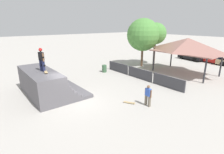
{
  "coord_description": "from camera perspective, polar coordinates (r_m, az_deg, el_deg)",
  "views": [
    {
      "loc": [
        11.0,
        -4.96,
        5.45
      ],
      "look_at": [
        -0.17,
        3.82,
        1.11
      ],
      "focal_mm": 28.0,
      "sensor_mm": 36.0,
      "label": 1
    }
  ],
  "objects": [
    {
      "name": "ground_plane",
      "position": [
        13.24,
        -12.75,
        -7.78
      ],
      "size": [
        160.0,
        160.0,
        0.0
      ],
      "primitive_type": "plane",
      "color": "#ADA8A0"
    },
    {
      "name": "quarter_pipe_ramp",
      "position": [
        14.85,
        -20.85,
        -2.09
      ],
      "size": [
        5.75,
        3.99,
        2.03
      ],
      "color": "#565459",
      "rests_on": "ground"
    },
    {
      "name": "skater_on_deck",
      "position": [
        13.96,
        -22.07,
        5.75
      ],
      "size": [
        0.76,
        0.31,
        1.75
      ],
      "rotation": [
        0.0,
        0.0,
        0.19
      ],
      "color": "#1E2347",
      "rests_on": "quarter_pipe_ramp"
    },
    {
      "name": "skateboard_on_deck",
      "position": [
        13.6,
        -20.78,
        1.51
      ],
      "size": [
        0.8,
        0.35,
        0.09
      ],
      "rotation": [
        0.0,
        0.0,
        -0.21
      ],
      "color": "silver",
      "rests_on": "quarter_pipe_ramp"
    },
    {
      "name": "bystander_walking",
      "position": [
        12.2,
        11.7,
        -5.62
      ],
      "size": [
        0.61,
        0.23,
        1.51
      ],
      "rotation": [
        0.0,
        0.0,
        3.08
      ],
      "color": "#6B6051",
      "rests_on": "ground"
    },
    {
      "name": "skateboard_on_ground",
      "position": [
        12.68,
        5.81,
        -8.3
      ],
      "size": [
        0.83,
        0.59,
        0.09
      ],
      "rotation": [
        0.0,
        0.0,
        0.51
      ],
      "color": "silver",
      "rests_on": "ground"
    },
    {
      "name": "barrier_fence",
      "position": [
        18.23,
        9.01,
        1.08
      ],
      "size": [
        10.09,
        0.12,
        1.05
      ],
      "color": "#3D3D42",
      "rests_on": "ground"
    },
    {
      "name": "pavilion_shelter",
      "position": [
        21.17,
        23.41,
        9.45
      ],
      "size": [
        7.13,
        4.25,
        3.99
      ],
      "color": "#2D2D33",
      "rests_on": "ground"
    },
    {
      "name": "tree_beside_pavilion",
      "position": [
        23.22,
        10.11,
        13.38
      ],
      "size": [
        4.1,
        4.1,
        6.16
      ],
      "color": "brown",
      "rests_on": "ground"
    },
    {
      "name": "tree_far_back",
      "position": [
        24.54,
        14.03,
        13.55
      ],
      "size": [
        2.83,
        2.83,
        5.64
      ],
      "color": "brown",
      "rests_on": "ground"
    },
    {
      "name": "trash_bin",
      "position": [
        20.51,
        -2.53,
        2.77
      ],
      "size": [
        0.52,
        0.52,
        0.85
      ],
      "primitive_type": "cylinder",
      "color": "#385B3D",
      "rests_on": "ground"
    },
    {
      "name": "parked_car_black",
      "position": [
        30.38,
        24.44,
        6.27
      ],
      "size": [
        4.24,
        2.36,
        1.27
      ],
      "rotation": [
        0.0,
        0.0,
        -0.19
      ],
      "color": "black",
      "rests_on": "ground"
    },
    {
      "name": "parked_car_red",
      "position": [
        29.47,
        30.02,
        5.23
      ],
      "size": [
        4.72,
        2.46,
        1.27
      ],
      "rotation": [
        0.0,
        0.0,
        -0.19
      ],
      "color": "red",
      "rests_on": "ground"
    }
  ]
}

